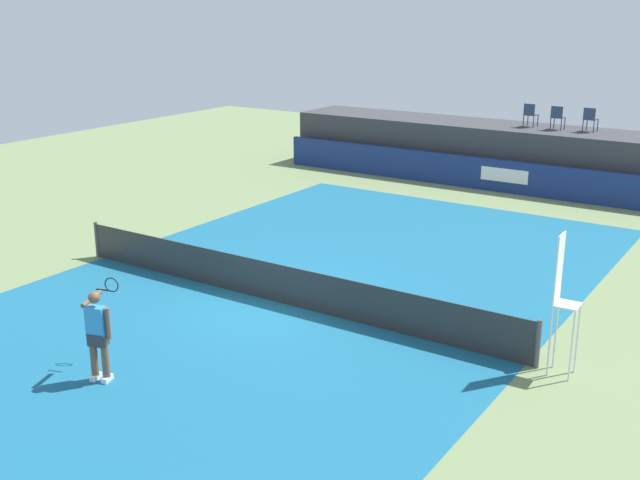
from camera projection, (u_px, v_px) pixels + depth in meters
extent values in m
plane|color=#6B7F51|center=(345.00, 267.00, 20.69)|extent=(48.00, 48.00, 0.00)
cube|color=#16597A|center=(278.00, 302.00, 18.30)|extent=(12.00, 22.00, 0.00)
cube|color=navy|center=(492.00, 175.00, 28.90)|extent=(18.00, 0.20, 1.20)
cube|color=white|center=(504.00, 175.00, 28.53)|extent=(1.80, 0.02, 0.50)
cube|color=#38383D|center=(510.00, 154.00, 30.18)|extent=(18.00, 2.80, 2.20)
cylinder|color=#2D3D56|center=(538.00, 121.00, 29.60)|extent=(0.04, 0.04, 0.44)
cylinder|color=#2D3D56|center=(528.00, 120.00, 29.84)|extent=(0.04, 0.04, 0.44)
cylinder|color=#2D3D56|center=(533.00, 122.00, 29.30)|extent=(0.04, 0.04, 0.44)
cylinder|color=#2D3D56|center=(523.00, 121.00, 29.54)|extent=(0.04, 0.04, 0.44)
cube|color=#2D3D56|center=(531.00, 115.00, 29.50)|extent=(0.48, 0.48, 0.03)
cube|color=#2D3D56|center=(529.00, 109.00, 29.28)|extent=(0.44, 0.06, 0.42)
cylinder|color=#2D3D56|center=(565.00, 123.00, 28.95)|extent=(0.04, 0.04, 0.44)
cylinder|color=#2D3D56|center=(554.00, 123.00, 29.17)|extent=(0.04, 0.04, 0.44)
cylinder|color=#2D3D56|center=(561.00, 125.00, 28.63)|extent=(0.04, 0.04, 0.44)
cylinder|color=#2D3D56|center=(550.00, 124.00, 28.86)|extent=(0.04, 0.04, 0.44)
cube|color=#2D3D56|center=(558.00, 117.00, 28.83)|extent=(0.45, 0.45, 0.03)
cube|color=#2D3D56|center=(557.00, 112.00, 28.60)|extent=(0.44, 0.04, 0.42)
cylinder|color=#2D3D56|center=(598.00, 125.00, 28.49)|extent=(0.04, 0.04, 0.44)
cylinder|color=#2D3D56|center=(587.00, 124.00, 28.73)|extent=(0.04, 0.04, 0.44)
cylinder|color=#2D3D56|center=(594.00, 127.00, 28.18)|extent=(0.04, 0.04, 0.44)
cylinder|color=#2D3D56|center=(583.00, 126.00, 28.42)|extent=(0.04, 0.04, 0.44)
cube|color=#2D3D56|center=(591.00, 119.00, 28.39)|extent=(0.48, 0.48, 0.03)
cube|color=#2D3D56|center=(589.00, 114.00, 28.16)|extent=(0.44, 0.06, 0.42)
cylinder|color=white|center=(572.00, 346.00, 14.32)|extent=(0.04, 0.04, 1.40)
cylinder|color=white|center=(577.00, 339.00, 14.65)|extent=(0.04, 0.04, 1.40)
cylinder|color=white|center=(550.00, 342.00, 14.52)|extent=(0.04, 0.04, 1.40)
cylinder|color=white|center=(556.00, 334.00, 14.85)|extent=(0.04, 0.04, 1.40)
cube|color=white|center=(567.00, 305.00, 14.37)|extent=(0.45, 0.45, 0.03)
cube|color=white|center=(559.00, 268.00, 14.28)|extent=(0.04, 0.44, 1.33)
cube|color=#2D2D2D|center=(278.00, 283.00, 18.16)|extent=(12.40, 0.02, 0.95)
cylinder|color=#4C4C51|center=(97.00, 240.00, 21.40)|extent=(0.10, 0.10, 1.00)
cylinder|color=#4C4C51|center=(538.00, 344.00, 14.89)|extent=(0.10, 0.10, 1.00)
cube|color=white|center=(107.00, 379.00, 14.50)|extent=(0.19, 0.28, 0.10)
cylinder|color=brown|center=(105.00, 356.00, 14.36)|extent=(0.14, 0.14, 0.82)
cube|color=white|center=(96.00, 377.00, 14.56)|extent=(0.19, 0.28, 0.10)
cylinder|color=brown|center=(94.00, 355.00, 14.42)|extent=(0.14, 0.14, 0.82)
cube|color=#333338|center=(98.00, 339.00, 14.29)|extent=(0.39, 0.31, 0.24)
cube|color=#338CCC|center=(96.00, 321.00, 14.19)|extent=(0.40, 0.30, 0.56)
sphere|color=brown|center=(94.00, 298.00, 14.05)|extent=(0.22, 0.22, 0.22)
cylinder|color=brown|center=(108.00, 323.00, 14.13)|extent=(0.09, 0.09, 0.60)
cylinder|color=brown|center=(91.00, 299.00, 14.41)|extent=(0.26, 0.61, 0.14)
cylinder|color=black|center=(103.00, 290.00, 14.79)|extent=(0.30, 0.12, 0.03)
torus|color=black|center=(111.00, 285.00, 15.05)|extent=(0.30, 0.11, 0.30)
sphere|color=#D8EA33|center=(558.00, 265.00, 20.77)|extent=(0.07, 0.07, 0.07)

